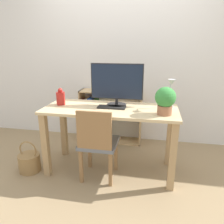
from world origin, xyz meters
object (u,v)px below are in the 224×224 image
object	(u,v)px
keyboard	(112,107)
chair	(98,142)
potted_plant	(165,100)
bookshelf	(100,118)
monitor	(117,83)
desk_lamp	(170,91)
basket	(29,162)
vase	(61,98)

from	to	relation	value
keyboard	chair	bearing A→B (deg)	-115.49
potted_plant	bookshelf	bearing A→B (deg)	133.97
monitor	desk_lamp	xyz separation A→B (m)	(0.59, -0.02, -0.06)
desk_lamp	chair	xyz separation A→B (m)	(-0.74, -0.32, -0.52)
potted_plant	basket	distance (m)	1.73
desk_lamp	keyboard	bearing A→B (deg)	-171.54
vase	basket	size ratio (longest dim) A/B	0.51
chair	desk_lamp	bearing A→B (deg)	18.80
monitor	keyboard	xyz separation A→B (m)	(-0.04, -0.11, -0.25)
bookshelf	desk_lamp	bearing A→B (deg)	-36.52
monitor	basket	bearing A→B (deg)	-161.05
basket	desk_lamp	bearing A→B (deg)	11.46
bookshelf	monitor	bearing A→B (deg)	-61.57
keyboard	basket	size ratio (longest dim) A/B	0.81
monitor	potted_plant	distance (m)	0.60
keyboard	basket	bearing A→B (deg)	-166.59
keyboard	desk_lamp	size ratio (longest dim) A/B	0.94
vase	bookshelf	distance (m)	0.97
vase	chair	distance (m)	0.69
monitor	potted_plant	xyz separation A→B (m)	(0.53, -0.25, -0.10)
desk_lamp	chair	bearing A→B (deg)	-156.43
keyboard	desk_lamp	xyz separation A→B (m)	(0.63, 0.09, 0.19)
desk_lamp	basket	distance (m)	1.83
potted_plant	basket	xyz separation A→B (m)	(-1.53, -0.10, -0.81)
keyboard	desk_lamp	bearing A→B (deg)	8.46
monitor	bookshelf	distance (m)	1.04
desk_lamp	potted_plant	xyz separation A→B (m)	(-0.06, -0.23, -0.05)
keyboard	potted_plant	distance (m)	0.60
chair	basket	xyz separation A→B (m)	(-0.85, 0.00, -0.34)
potted_plant	basket	bearing A→B (deg)	-176.42
keyboard	chair	xyz separation A→B (m)	(-0.11, -0.23, -0.33)
monitor	potted_plant	bearing A→B (deg)	-24.69
monitor	bookshelf	world-z (taller)	monitor
vase	basket	world-z (taller)	vase
potted_plant	bookshelf	xyz separation A→B (m)	(-0.91, 0.95, -0.57)
bookshelf	basket	distance (m)	1.23
desk_lamp	potted_plant	size ratio (longest dim) A/B	1.17
desk_lamp	basket	xyz separation A→B (m)	(-1.59, -0.32, -0.86)
desk_lamp	basket	size ratio (longest dim) A/B	0.86
keyboard	bookshelf	world-z (taller)	bookshelf
chair	bookshelf	distance (m)	1.07
keyboard	potted_plant	size ratio (longest dim) A/B	1.10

